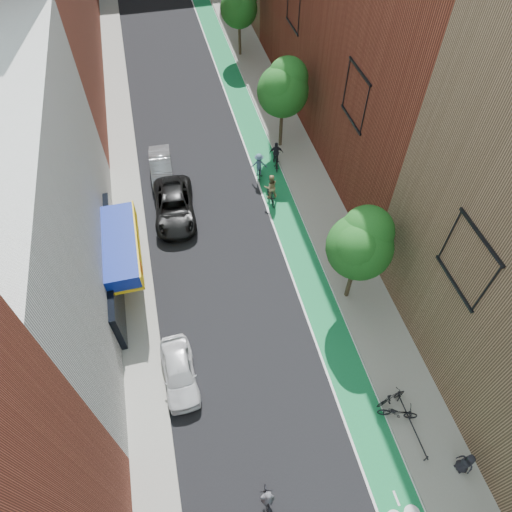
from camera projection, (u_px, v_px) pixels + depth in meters
bike_lane at (253, 133)px, 35.49m from camera, size 2.00×68.00×0.01m
sidewalk_left at (123, 152)px, 33.96m from camera, size 2.00×68.00×0.15m
sidewalk_right at (284, 128)px, 35.81m from camera, size 3.00×68.00×0.15m
building_left_white at (1, 226)px, 21.31m from camera, size 8.00×20.00×12.00m
tree_near at (361, 243)px, 22.40m from camera, size 3.40×3.36×6.42m
tree_mid at (284, 87)px, 30.72m from camera, size 3.55×3.53×6.74m
tree_far at (239, 5)px, 39.52m from camera, size 3.30×3.25×6.21m
parked_car_white at (179, 372)px, 22.40m from camera, size 1.71×4.03×1.36m
parked_car_black at (174, 206)px, 29.44m from camera, size 2.87×5.64×1.52m
parked_car_silver at (161, 166)px, 32.00m from camera, size 1.64×4.25×1.38m
cyclist_lead at (268, 503)px, 18.82m from camera, size 0.71×1.68×2.01m
cyclist_lane_near at (271, 191)px, 30.14m from camera, size 0.89×1.78×2.15m
cyclist_lane_mid at (276, 158)px, 32.50m from camera, size 1.03×1.81×2.00m
cyclist_lane_far at (259, 168)px, 31.58m from camera, size 1.20×1.70×2.03m
parked_bike_mid at (391, 398)px, 21.65m from camera, size 1.68×0.80×0.97m
parked_bike_far at (398, 412)px, 21.21m from camera, size 1.96×1.26×0.97m
pedestrian at (466, 463)px, 19.56m from camera, size 0.64×0.84×1.53m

